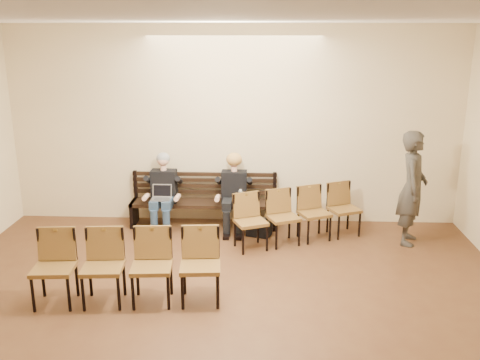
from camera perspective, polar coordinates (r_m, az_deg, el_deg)
The scene contains 10 objects.
room_walls at distance 5.22m, azimuth -3.37°, elevation 5.94°, with size 8.02×10.01×3.51m.
bench at distance 9.59m, azimuth -3.88°, elevation -3.60°, with size 2.60×0.90×0.45m, color black.
seated_man at distance 9.45m, azimuth -8.18°, elevation -1.28°, with size 0.55×0.76×1.32m, color black, non-canonical shape.
seated_woman at distance 9.30m, azimuth -0.66°, elevation -1.54°, with size 0.54×0.75×1.27m, color black, non-canonical shape.
laptop at distance 9.27m, azimuth -8.43°, elevation -2.18°, with size 0.33×0.26×0.24m, color #B9B9BE.
water_bottle at distance 9.03m, azimuth 0.05°, elevation -2.53°, with size 0.07×0.07×0.23m, color silver.
bag at distance 9.17m, azimuth 2.05°, elevation -5.07°, with size 0.39×0.27×0.29m, color black.
passerby at distance 9.02m, azimuth 17.98°, elevation 0.04°, with size 0.79×0.52×2.16m, color #37322D.
chair_row_front at distance 8.86m, azimuth 6.32°, elevation -3.81°, with size 2.18×0.49×0.90m, color brown.
chair_row_back at distance 7.05m, azimuth -11.94°, elevation -9.16°, with size 2.37×0.53×0.97m, color brown.
Camera 1 is at (0.55, -4.32, 3.46)m, focal length 40.00 mm.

